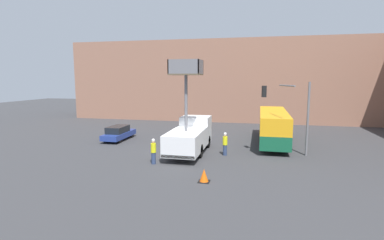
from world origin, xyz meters
name	(u,v)px	position (x,y,z in m)	size (l,w,h in m)	color
ground_plane	(180,153)	(0.00, 0.00, 0.00)	(120.00, 120.00, 0.00)	#38383A
building_backdrop_far	(218,81)	(0.00, 23.45, 5.87)	(44.00, 10.00, 11.73)	#936651
utility_truck	(190,134)	(0.82, 0.28, 1.58)	(2.55, 7.31, 7.59)	white
city_bus	(273,124)	(7.73, 5.89, 1.80)	(2.52, 11.08, 3.06)	#145638
traffic_light_pole	(292,106)	(8.91, 1.15, 4.04)	(3.75, 3.50, 5.92)	slate
road_worker_near_truck	(153,151)	(-1.01, -3.57, 0.95)	(0.38, 0.38, 1.88)	navy
road_worker_directing	(225,144)	(3.77, 0.10, 0.95)	(0.38, 0.38, 1.88)	navy
traffic_cone_near_truck	(204,176)	(3.27, -6.52, 0.37)	(0.69, 0.69, 0.79)	black
parked_car_curbside	(119,133)	(-7.45, 3.82, 0.73)	(1.73, 4.61, 1.45)	navy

